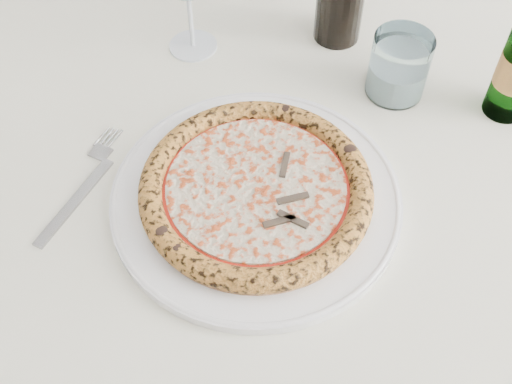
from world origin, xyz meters
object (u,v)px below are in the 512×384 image
plate (256,197)px  tumbler (398,69)px  dining_table (272,183)px  pizza (256,189)px

plate → tumbler: tumbler is taller
dining_table → tumbler: size_ratio=16.43×
pizza → plate: bearing=-19.4°
pizza → tumbler: 0.29m
plate → tumbler: 0.29m
dining_table → tumbler: 0.24m
dining_table → tumbler: tumbler is taller
dining_table → tumbler: bearing=44.8°
plate → pizza: pizza is taller
dining_table → pizza: size_ratio=5.31×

